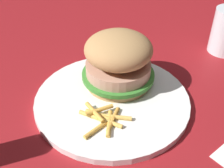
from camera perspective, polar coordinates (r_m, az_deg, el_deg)
name	(u,v)px	position (r m, az deg, el deg)	size (l,w,h in m)	color
ground_plane	(132,106)	(0.51, 3.93, -4.39)	(1.60, 1.60, 0.00)	maroon
plate	(112,100)	(0.51, 0.00, -3.19)	(0.27, 0.27, 0.01)	white
sandwich	(116,61)	(0.51, 0.78, 4.72)	(0.14, 0.14, 0.10)	tan
fries_pile	(104,118)	(0.46, -1.64, -6.84)	(0.08, 0.09, 0.01)	gold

